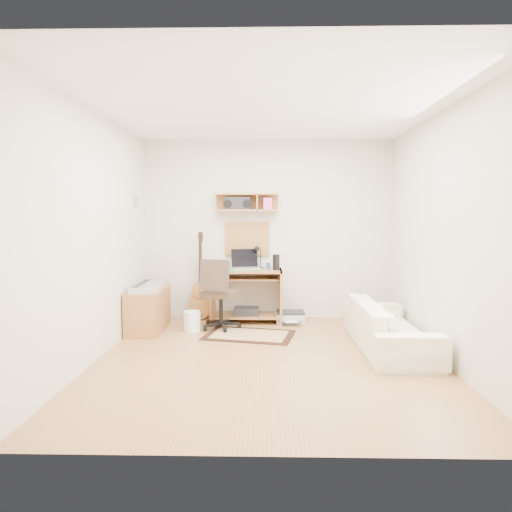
{
  "coord_description": "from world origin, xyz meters",
  "views": [
    {
      "loc": [
        -0.02,
        -4.79,
        1.51
      ],
      "look_at": [
        -0.15,
        1.05,
        1.0
      ],
      "focal_mm": 32.48,
      "sensor_mm": 36.0,
      "label": 1
    }
  ],
  "objects_px": {
    "printer": "(290,317)",
    "sofa": "(390,318)",
    "task_chair": "(221,293)",
    "cabinet": "(148,310)",
    "desk": "(246,296)"
  },
  "relations": [
    {
      "from": "task_chair",
      "to": "cabinet",
      "type": "xyz_separation_m",
      "value": [
        -0.96,
        -0.08,
        -0.2
      ]
    },
    {
      "from": "printer",
      "to": "sofa",
      "type": "height_order",
      "value": "sofa"
    },
    {
      "from": "printer",
      "to": "cabinet",
      "type": "bearing_deg",
      "value": -167.22
    },
    {
      "from": "task_chair",
      "to": "printer",
      "type": "distance_m",
      "value": 1.1
    },
    {
      "from": "cabinet",
      "to": "printer",
      "type": "bearing_deg",
      "value": 14.07
    },
    {
      "from": "sofa",
      "to": "desk",
      "type": "bearing_deg",
      "value": 51.76
    },
    {
      "from": "desk",
      "to": "task_chair",
      "type": "bearing_deg",
      "value": -125.86
    },
    {
      "from": "cabinet",
      "to": "desk",
      "type": "bearing_deg",
      "value": 22.42
    },
    {
      "from": "cabinet",
      "to": "task_chair",
      "type": "bearing_deg",
      "value": 4.96
    },
    {
      "from": "task_chair",
      "to": "printer",
      "type": "xyz_separation_m",
      "value": [
        0.95,
        0.39,
        -0.39
      ]
    },
    {
      "from": "task_chair",
      "to": "printer",
      "type": "height_order",
      "value": "task_chair"
    },
    {
      "from": "task_chair",
      "to": "sofa",
      "type": "relative_size",
      "value": 0.53
    },
    {
      "from": "desk",
      "to": "cabinet",
      "type": "xyz_separation_m",
      "value": [
        -1.28,
        -0.53,
        -0.1
      ]
    },
    {
      "from": "task_chair",
      "to": "sofa",
      "type": "distance_m",
      "value": 2.19
    },
    {
      "from": "desk",
      "to": "task_chair",
      "type": "height_order",
      "value": "task_chair"
    }
  ]
}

